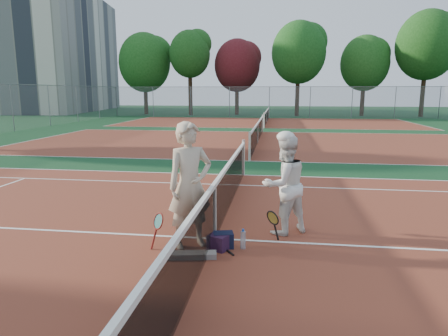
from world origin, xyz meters
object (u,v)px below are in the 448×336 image
(player_b, at_px, (284,185))
(racket_red, at_px, (159,230))
(racket_black_held, at_px, (273,227))
(apartment_block, at_px, (57,53))
(sports_bag_purple, at_px, (218,243))
(player_a, at_px, (190,185))
(racket_spare, at_px, (221,245))
(sports_bag_navy, at_px, (223,240))
(water_bottle, at_px, (243,240))
(net_main, at_px, (215,211))

(player_b, relative_size, racket_red, 3.13)
(player_b, relative_size, racket_black_held, 3.17)
(apartment_block, relative_size, player_b, 12.19)
(sports_bag_purple, bearing_deg, racket_black_held, 26.74)
(player_a, bearing_deg, player_b, -5.63)
(racket_spare, height_order, sports_bag_purple, sports_bag_purple)
(sports_bag_navy, relative_size, water_bottle, 1.10)
(racket_red, distance_m, sports_bag_purple, 1.00)
(water_bottle, bearing_deg, player_b, 52.84)
(player_b, xyz_separation_m, sports_bag_navy, (-0.99, -0.86, -0.77))
(racket_black_held, bearing_deg, player_a, -40.27)
(racket_red, bearing_deg, water_bottle, -47.84)
(apartment_block, relative_size, water_bottle, 73.33)
(player_a, bearing_deg, sports_bag_navy, -35.24)
(sports_bag_navy, bearing_deg, net_main, 118.59)
(player_b, height_order, sports_bag_navy, player_b)
(player_b, distance_m, racket_black_held, 0.84)
(sports_bag_purple, bearing_deg, racket_red, -179.36)
(racket_black_held, bearing_deg, water_bottle, -18.32)
(player_a, bearing_deg, water_bottle, -35.62)
(player_b, distance_m, racket_spare, 1.59)
(net_main, xyz_separation_m, player_b, (1.19, 0.50, 0.39))
(player_a, xyz_separation_m, sports_bag_navy, (0.55, -0.00, -0.91))
(net_main, distance_m, player_a, 0.73)
(sports_bag_navy, bearing_deg, racket_spare, 136.05)
(racket_red, height_order, sports_bag_navy, racket_red)
(racket_red, distance_m, sports_bag_navy, 1.08)
(net_main, xyz_separation_m, racket_black_held, (1.00, -0.04, -0.23))
(net_main, relative_size, apartment_block, 0.50)
(player_a, distance_m, water_bottle, 1.25)
(racket_spare, xyz_separation_m, sports_bag_purple, (-0.02, -0.17, 0.11))
(apartment_block, distance_m, racket_red, 52.61)
(apartment_block, relative_size, sports_bag_navy, 66.78)
(player_b, relative_size, racket_spare, 3.01)
(net_main, distance_m, racket_black_held, 1.03)
(sports_bag_purple, xyz_separation_m, water_bottle, (0.40, 0.11, 0.02))
(net_main, bearing_deg, racket_red, -150.48)
(apartment_block, bearing_deg, sports_bag_navy, -57.56)
(net_main, xyz_separation_m, sports_bag_navy, (0.20, -0.36, -0.38))
(player_b, bearing_deg, racket_black_held, 36.41)
(net_main, distance_m, player_b, 1.35)
(racket_red, distance_m, water_bottle, 1.40)
(racket_red, xyz_separation_m, sports_bag_navy, (1.06, 0.13, -0.16))
(net_main, height_order, apartment_block, apartment_block)
(player_a, bearing_deg, sports_bag_purple, -48.73)
(sports_bag_purple, bearing_deg, water_bottle, 14.70)
(sports_bag_purple, relative_size, water_bottle, 1.04)
(player_b, bearing_deg, racket_red, -8.61)
(racket_black_held, bearing_deg, net_main, -55.86)
(racket_spare, bearing_deg, apartment_block, -1.80)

